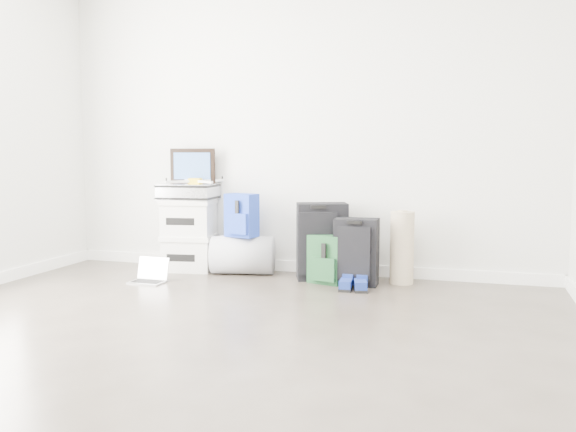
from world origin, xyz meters
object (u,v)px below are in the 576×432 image
(large_suitcase, at_px, (322,241))
(carry_on, at_px, (356,252))
(duffel_bag, at_px, (243,255))
(laptop, at_px, (150,276))
(boxes_stack, at_px, (189,235))
(briefcase, at_px, (188,192))

(large_suitcase, distance_m, carry_on, 0.36)
(duffel_bag, height_order, laptop, duffel_bag)
(boxes_stack, bearing_deg, briefcase, 0.00)
(boxes_stack, bearing_deg, large_suitcase, -10.56)
(large_suitcase, xyz_separation_m, carry_on, (0.33, -0.14, -0.05))
(briefcase, distance_m, laptop, 0.90)
(boxes_stack, xyz_separation_m, large_suitcase, (1.27, -0.05, -0.00))
(briefcase, xyz_separation_m, carry_on, (1.59, -0.19, -0.45))
(briefcase, bearing_deg, laptop, -103.26)
(briefcase, bearing_deg, carry_on, -11.17)
(large_suitcase, height_order, laptop, large_suitcase)
(boxes_stack, distance_m, laptop, 0.65)
(duffel_bag, height_order, carry_on, carry_on)
(briefcase, distance_m, duffel_bag, 0.78)
(briefcase, relative_size, carry_on, 0.89)
(briefcase, relative_size, duffel_bag, 0.89)
(laptop, bearing_deg, duffel_bag, 43.41)
(boxes_stack, relative_size, large_suitcase, 1.00)
(large_suitcase, relative_size, laptop, 2.25)
(boxes_stack, height_order, briefcase, briefcase)
(carry_on, height_order, laptop, carry_on)
(duffel_bag, bearing_deg, large_suitcase, -12.81)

